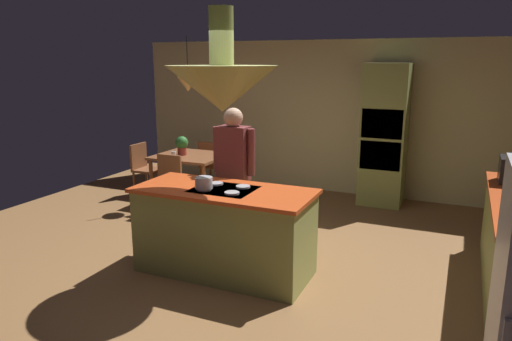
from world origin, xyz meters
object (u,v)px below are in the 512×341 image
Objects in this scene: person_at_island at (234,169)px; cooking_pot_on_cooktop at (204,183)px; chair_by_back_wall at (212,162)px; kitchen_island at (224,231)px; dining_table at (191,161)px; potted_plant_on_table at (182,145)px; chair_at_corner at (144,166)px; oven_tower at (384,135)px; cup_on_table at (174,154)px; chair_facing_island at (166,181)px.

person_at_island is 9.39× the size of cooking_pot_on_cooktop.
cooking_pot_on_cooktop reaches higher than chair_by_back_wall.
kitchen_island is 1.77× the size of dining_table.
kitchen_island is 2.77m from potted_plant_on_table.
chair_at_corner is at bearing -180.00° from dining_table.
kitchen_island is 3.26m from chair_by_back_wall.
person_at_island reaches higher than chair_at_corner.
cup_on_table is (-2.95, -1.38, -0.28)m from oven_tower.
person_at_island is 0.82m from cooking_pot_on_cooktop.
oven_tower is at bearing 62.61° from person_at_island.
chair_by_back_wall is at bearing 90.00° from chair_facing_island.
oven_tower is at bearing -170.75° from chair_by_back_wall.
cooking_pot_on_cooktop is (1.54, -2.23, 0.34)m from dining_table.
chair_at_corner reaches higher than dining_table.
person_at_island is 1.94× the size of chair_facing_island.
cooking_pot_on_cooktop reaches higher than cup_on_table.
cooking_pot_on_cooktop reaches higher than kitchen_island.
person_at_island is (-1.32, -2.56, -0.12)m from oven_tower.
cooking_pot_on_cooktop is at bearing -85.47° from person_at_island.
cup_on_table is (-1.63, 1.18, -0.17)m from person_at_island.
cup_on_table is at bearing 108.74° from chair_facing_island.
potted_plant_on_table is at bearing -157.67° from oven_tower.
oven_tower reaches higher than kitchen_island.
chair_at_corner is 4.83× the size of cooking_pot_on_cooktop.
person_at_island is at bearing -26.22° from chair_facing_island.
chair_by_back_wall is 9.67× the size of cup_on_table.
oven_tower is 12.12× the size of cooking_pot_on_cooktop.
chair_facing_island is 9.67× the size of cup_on_table.
person_at_island is (-0.22, 0.69, 0.51)m from kitchen_island.
dining_table is 5.88× the size of cooking_pot_on_cooktop.
oven_tower is at bearing 69.52° from cooking_pot_on_cooktop.
chair_by_back_wall is (-1.48, 2.10, -0.47)m from person_at_island.
oven_tower reaches higher than chair_by_back_wall.
potted_plant_on_table is at bearing -93.91° from chair_at_corner.
dining_table is 0.31m from cup_on_table.
potted_plant_on_table is (-0.12, -0.74, 0.42)m from chair_by_back_wall.
cooking_pot_on_cooktop reaches higher than potted_plant_on_table.
oven_tower is at bearing 33.17° from chair_facing_island.
potted_plant_on_table is 2.74m from cooking_pot_on_cooktop.
person_at_island is 2.81m from chair_at_corner.
chair_at_corner is 9.67× the size of cup_on_table.
oven_tower reaches higher than dining_table.
kitchen_island is 1.11× the size of person_at_island.
cup_on_table is at bearing -155.02° from oven_tower.
oven_tower is 3.92m from chair_at_corner.
chair_by_back_wall is at bearing 80.49° from cup_on_table.
cooking_pot_on_cooktop is at bearing -52.73° from potted_plant_on_table.
chair_by_back_wall is 2.90× the size of potted_plant_on_table.
cooking_pot_on_cooktop is at bearing -45.05° from chair_facing_island.
kitchen_island is 0.58m from cooking_pot_on_cooktop.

